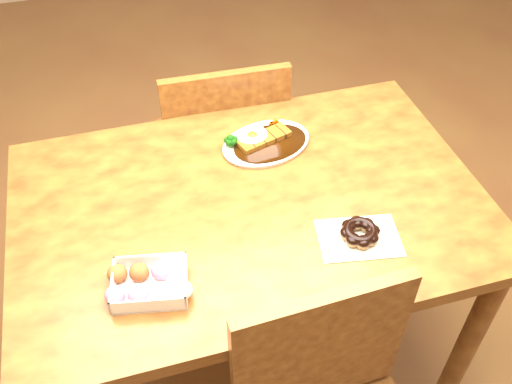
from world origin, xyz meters
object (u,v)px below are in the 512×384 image
object	(u,v)px
donut_box	(148,283)
pon_de_ring	(360,233)
katsu_curry_plate	(264,141)
table	(251,226)
chair_far	(222,149)

from	to	relation	value
donut_box	pon_de_ring	size ratio (longest dim) A/B	0.88
pon_de_ring	katsu_curry_plate	bearing A→B (deg)	106.44
table	chair_far	distance (m)	0.56
katsu_curry_plate	donut_box	size ratio (longest dim) A/B	1.53
katsu_curry_plate	donut_box	world-z (taller)	katsu_curry_plate
chair_far	table	bearing A→B (deg)	87.28
katsu_curry_plate	pon_de_ring	xyz separation A→B (m)	(0.12, -0.40, 0.01)
table	donut_box	xyz separation A→B (m)	(-0.29, -0.21, 0.12)
donut_box	chair_far	bearing A→B (deg)	65.69
table	donut_box	size ratio (longest dim) A/B	6.30
table	katsu_curry_plate	xyz separation A→B (m)	(0.10, 0.20, 0.11)
chair_far	pon_de_ring	size ratio (longest dim) A/B	4.04
chair_far	donut_box	bearing A→B (deg)	67.64
katsu_curry_plate	donut_box	bearing A→B (deg)	-133.60
chair_far	katsu_curry_plate	size ratio (longest dim) A/B	2.99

